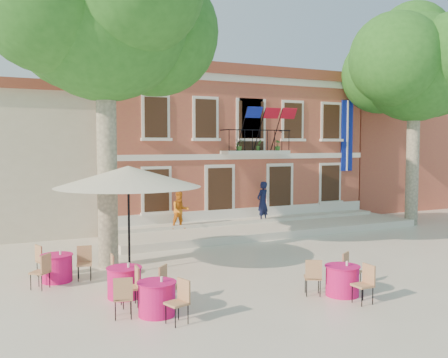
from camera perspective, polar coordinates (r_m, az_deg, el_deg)
ground at (r=17.50m, az=6.88°, el=-8.79°), size 90.00×90.00×0.00m
main_building at (r=26.80m, az=-1.08°, el=3.81°), size 13.50×9.59×7.50m
neighbor_east at (r=34.41m, az=16.64°, el=2.75°), size 9.40×9.40×6.40m
terrace at (r=22.18m, az=5.05°, el=-5.66°), size 14.00×3.40×0.30m
plane_tree_west at (r=16.39m, az=-13.49°, el=17.75°), size 5.37×5.37×10.55m
plane_tree_east at (r=25.72m, az=20.98°, el=11.72°), size 5.13×5.13×10.07m
patio_umbrella at (r=15.10m, az=-10.88°, el=0.26°), size 4.34×4.34×3.22m
pedestrian_navy at (r=22.91m, az=4.43°, el=-2.61°), size 0.80×0.68×1.87m
pedestrian_orange at (r=21.02m, az=-5.03°, el=-3.59°), size 0.79×0.63×1.59m
cafe_table_0 at (r=15.00m, az=-18.57°, el=-9.46°), size 1.78×1.83×0.95m
cafe_table_1 at (r=13.35m, az=13.37°, el=-11.04°), size 1.87×1.63×0.95m
cafe_table_2 at (r=11.67m, az=-7.68°, el=-13.17°), size 1.80×1.82×0.95m
cafe_table_3 at (r=13.08m, az=-11.33°, el=-11.36°), size 0.90×1.95×0.95m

